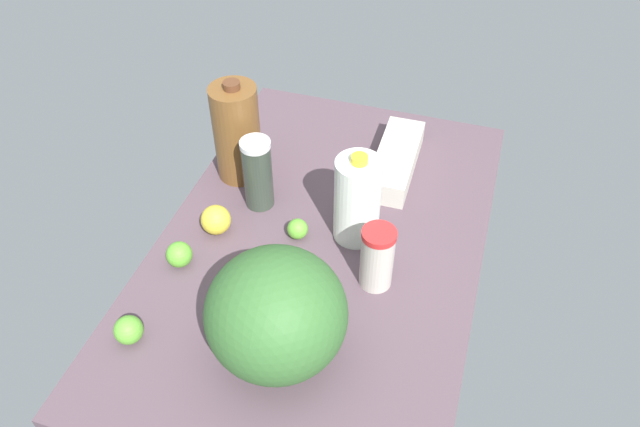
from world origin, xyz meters
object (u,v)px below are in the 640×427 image
shaker_bottle (258,173)px  lime_loose (297,229)px  egg_carton (396,160)px  lemon_far_back (216,220)px  milk_jug (357,200)px  watermelon (276,314)px  chocolate_milk_jug (237,133)px  lime_near_front (129,330)px  tumbler_cup (377,258)px  lime_by_jug (179,254)px

shaker_bottle → lime_loose: shaker_bottle is taller
egg_carton → lemon_far_back: 51.25cm
milk_jug → lemon_far_back: bearing=-74.4°
watermelon → chocolate_milk_jug: size_ratio=0.98×
lemon_far_back → shaker_bottle: bearing=153.1°
chocolate_milk_jug → lime_near_front: chocolate_milk_jug is taller
shaker_bottle → egg_carton: bearing=127.6°
lime_loose → lemon_far_back: lemon_far_back is taller
milk_jug → chocolate_milk_jug: bearing=-110.3°
shaker_bottle → milk_jug: (3.44, 26.28, 1.49)cm
tumbler_cup → lime_near_front: tumbler_cup is taller
shaker_bottle → milk_jug: milk_jug is taller
tumbler_cup → watermelon: 28.46cm
egg_carton → chocolate_milk_jug: bearing=-71.7°
egg_carton → tumbler_cup: tumbler_cup is taller
lime_loose → watermelon: bearing=12.4°
lime_near_front → watermelon: bearing=101.4°
lime_by_jug → milk_jug: bearing=120.7°
watermelon → lime_by_jug: size_ratio=4.55×
shaker_bottle → lemon_far_back: size_ratio=2.67×
milk_jug → chocolate_milk_jug: 37.97cm
lime_near_front → milk_jug: bearing=139.9°
tumbler_cup → lime_loose: size_ratio=3.16×
lime_by_jug → lime_near_front: bearing=-1.1°
watermelon → lime_loose: 34.75cm
watermelon → lime_loose: (-32.41, -7.11, -10.32)cm
tumbler_cup → chocolate_milk_jug: (-26.42, -43.75, 5.35)cm
watermelon → chocolate_milk_jug: chocolate_milk_jug is taller
lime_near_front → tumbler_cup: bearing=124.1°
lime_near_front → lime_loose: (-38.59, 23.52, -0.52)cm
egg_carton → chocolate_milk_jug: 43.05cm
lime_near_front → lime_by_jug: bearing=178.9°
watermelon → milk_jug: (-37.46, 6.06, -1.55)cm
shaker_bottle → lemon_far_back: 15.34cm
chocolate_milk_jug → lime_by_jug: 36.17cm
chocolate_milk_jug → lime_loose: (18.17, 22.40, -10.86)cm
watermelon → lime_loose: watermelon is taller
tumbler_cup → chocolate_milk_jug: bearing=-121.1°
tumbler_cup → lemon_far_back: (-4.21, -40.81, -4.38)cm
tumbler_cup → lime_by_jug: bearing=-79.5°
egg_carton → shaker_bottle: 38.77cm
lime_near_front → lemon_far_back: 34.80cm
egg_carton → lime_by_jug: bearing=-40.5°
milk_jug → lime_near_front: 57.61cm
lime_near_front → egg_carton: bearing=150.0°
egg_carton → milk_jug: milk_jug is taller
egg_carton → lime_by_jug: size_ratio=4.95×
shaker_bottle → milk_jug: size_ratio=0.81×
egg_carton → lemon_far_back: (35.87, -36.61, 0.38)cm
chocolate_milk_jug → shaker_bottle: bearing=43.8°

